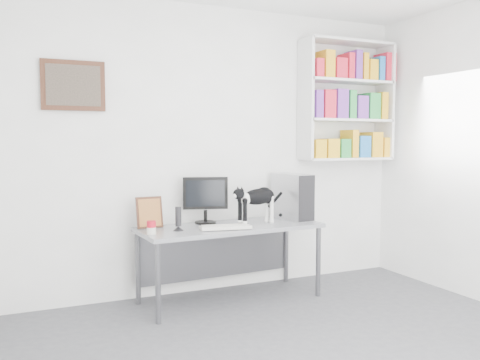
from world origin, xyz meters
The scene contains 11 objects.
room centered at (0.00, 0.00, 1.35)m, with size 4.01×4.01×2.70m.
bookshelf centered at (1.40, 1.85, 1.85)m, with size 1.03×0.28×1.24m, color silver.
wall_art centered at (-1.30, 1.97, 1.90)m, with size 0.52×0.04×0.42m, color #492717.
desk centered at (-0.02, 1.60, 0.34)m, with size 1.64×0.64×0.68m, color gray.
monitor centered at (-0.19, 1.79, 0.90)m, with size 0.41×0.20×0.43m, color black.
keyboard centered at (-0.14, 1.44, 0.70)m, with size 0.43×0.17×0.03m, color beige.
pc_tower centered at (0.67, 1.70, 0.90)m, with size 0.20×0.44×0.44m, color #ACACB0.
speaker centered at (-0.53, 1.54, 0.79)m, with size 0.09×0.09×0.21m, color black.
leaning_print centered at (-0.72, 1.76, 0.82)m, with size 0.23×0.09×0.28m, color #492717.
soup_can centered at (-0.78, 1.47, 0.74)m, with size 0.07×0.07×0.11m, color red.
cat centered at (0.22, 1.55, 0.85)m, with size 0.55×0.15×0.34m, color black, non-canonical shape.
Camera 1 is at (-1.79, -2.53, 1.44)m, focal length 38.00 mm.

